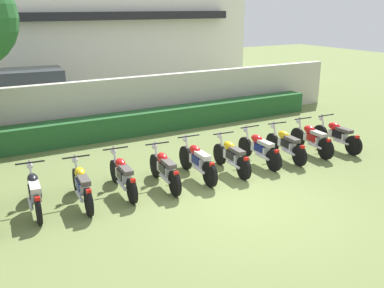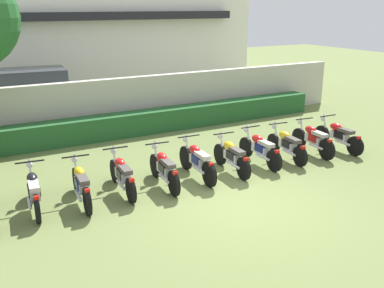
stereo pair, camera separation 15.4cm
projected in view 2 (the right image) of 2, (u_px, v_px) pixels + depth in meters
ground at (240, 204)px, 9.59m from camera, size 60.00×60.00×0.00m
building at (55, 19)px, 21.85m from camera, size 19.26×6.50×6.96m
compound_wall at (123, 104)px, 15.06m from camera, size 18.30×0.30×1.81m
hedge_row at (132, 124)px, 14.63m from camera, size 14.64×0.70×0.74m
parked_car at (33, 95)px, 16.48m from camera, size 4.66×2.44×1.89m
motorcycle_in_row_1 at (34, 191)px, 9.21m from camera, size 0.60×1.82×0.95m
motorcycle_in_row_2 at (81, 184)px, 9.53m from camera, size 0.60×1.85×0.95m
motorcycle_in_row_3 at (122, 174)px, 10.11m from camera, size 0.60×1.89×0.94m
motorcycle_in_row_4 at (164, 168)px, 10.45m from camera, size 0.60×1.85×0.96m
motorcycle_in_row_5 at (197, 160)px, 10.95m from camera, size 0.60×1.94×0.97m
motorcycle_in_row_6 at (232, 156)px, 11.34m from camera, size 0.60×1.79×0.95m
motorcycle_in_row_7 at (260, 148)px, 11.91m from camera, size 0.60×1.87×0.95m
motorcycle_in_row_8 at (287, 144)px, 12.28m from camera, size 0.60×1.85×0.94m
motorcycle_in_row_9 at (313, 139)px, 12.74m from camera, size 0.60×1.85×0.96m
motorcycle_in_row_10 at (338, 135)px, 13.11m from camera, size 0.60×1.92×0.95m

